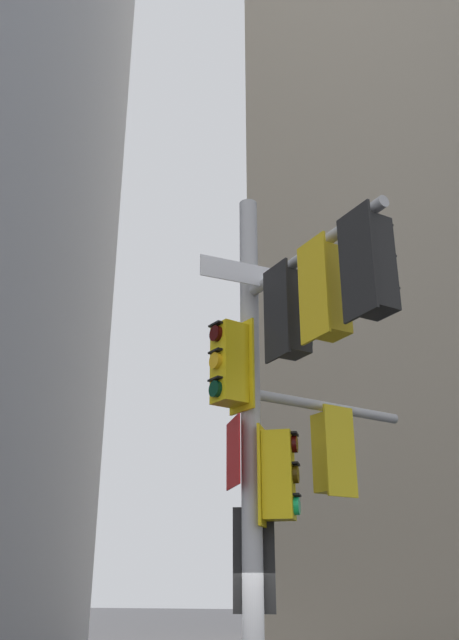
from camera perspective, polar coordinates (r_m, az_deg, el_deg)
building_mid_block at (r=36.01m, az=13.46°, el=12.37°), size 12.36×12.36×44.74m
signal_pole_assembly at (r=7.62m, az=4.73°, el=-8.51°), size 2.28×3.83×7.26m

